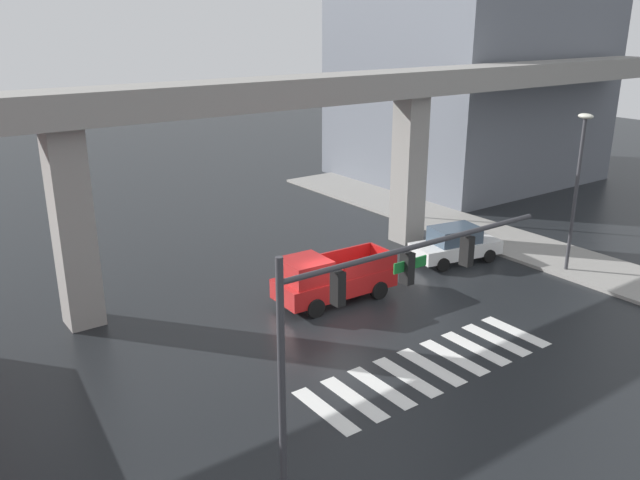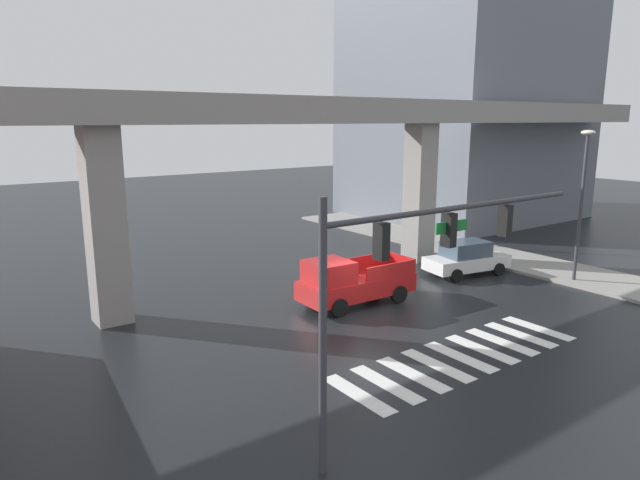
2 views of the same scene
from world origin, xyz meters
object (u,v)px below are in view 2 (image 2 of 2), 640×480
Objects in this scene: sedan_white at (466,258)px; street_lamp_near_corner at (583,189)px; pickup_truck at (351,282)px; street_lamp_mid_block at (421,172)px; traffic_signal_mast at (414,258)px.

street_lamp_near_corner is (3.07, -4.02, 3.70)m from sedan_white.
pickup_truck is 0.71× the size of street_lamp_mid_block.
pickup_truck is at bearing 160.82° from street_lamp_near_corner.
traffic_signal_mast is at bearing -120.75° from pickup_truck.
pickup_truck is at bearing -148.62° from street_lamp_mid_block.
sedan_white is at bearing 34.63° from traffic_signal_mast.
street_lamp_near_corner is (15.89, 4.83, 0.01)m from traffic_signal_mast.
street_lamp_mid_block is (3.07, 6.30, 3.70)m from sedan_white.
pickup_truck is 13.13m from street_lamp_mid_block.
street_lamp_mid_block reaches higher than sedan_white.
traffic_signal_mast is at bearing -136.35° from street_lamp_mid_block.
sedan_white is 16.01m from traffic_signal_mast.
street_lamp_near_corner is 1.00× the size of street_lamp_mid_block.
sedan_white is 0.63× the size of street_lamp_near_corner.
pickup_truck is at bearing 59.25° from traffic_signal_mast.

